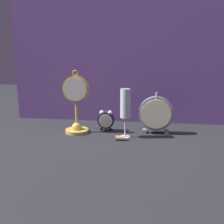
{
  "coord_description": "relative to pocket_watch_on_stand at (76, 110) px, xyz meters",
  "views": [
    {
      "loc": [
        0.16,
        -1.11,
        0.39
      ],
      "look_at": [
        0.0,
        0.08,
        0.11
      ],
      "focal_mm": 40.0,
      "sensor_mm": 36.0,
      "label": 1
    }
  ],
  "objects": [
    {
      "name": "ground_plane",
      "position": [
        0.18,
        -0.08,
        -0.12
      ],
      "size": [
        4.0,
        4.0,
        0.0
      ],
      "primitive_type": "plane",
      "color": "#232328"
    },
    {
      "name": "fabric_backdrop_drape",
      "position": [
        0.18,
        0.25,
        0.25
      ],
      "size": [
        1.24,
        0.01,
        0.73
      ],
      "primitive_type": "cube",
      "color": "#6B478E",
      "rests_on": "ground_plane"
    },
    {
      "name": "pocket_watch_on_stand",
      "position": [
        0.0,
        0.0,
        0.0
      ],
      "size": [
        0.13,
        0.12,
        0.31
      ],
      "color": "gold",
      "rests_on": "ground_plane"
    },
    {
      "name": "alarm_clock_twin_bell",
      "position": [
        0.14,
        0.05,
        -0.06
      ],
      "size": [
        0.09,
        0.03,
        0.11
      ],
      "color": "black",
      "rests_on": "ground_plane"
    },
    {
      "name": "mantel_clock_silver",
      "position": [
        0.4,
        0.04,
        -0.02
      ],
      "size": [
        0.17,
        0.04,
        0.21
      ],
      "color": "gray",
      "rests_on": "ground_plane"
    },
    {
      "name": "champagne_flute",
      "position": [
        0.25,
        -0.04,
        0.03
      ],
      "size": [
        0.05,
        0.05,
        0.23
      ],
      "color": "silver",
      "rests_on": "ground_plane"
    },
    {
      "name": "wine_cork",
      "position": [
        0.23,
        -0.09,
        -0.11
      ],
      "size": [
        0.04,
        0.02,
        0.02
      ],
      "primitive_type": "cylinder",
      "rotation": [
        0.0,
        1.57,
        0.0
      ],
      "color": "tan",
      "rests_on": "ground_plane"
    }
  ]
}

